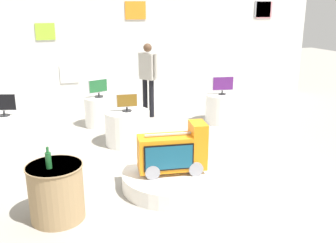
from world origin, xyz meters
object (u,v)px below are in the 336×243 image
Objects in this scene: tv_on_left_rear at (223,84)px; display_pedestal_far_right at (128,128)px; tv_on_far_right at (127,102)px; main_display_pedestal at (172,180)px; tv_on_right_rear at (3,103)px; display_pedestal_right_rear at (7,133)px; display_pedestal_center_rear at (100,111)px; bottle_on_side_table at (48,160)px; tv_on_center_rear at (98,87)px; display_pedestal_left_rear at (221,108)px; shopper_browsing_near_truck at (148,74)px; novelty_firetruck_tv at (173,153)px; side_table_round at (56,192)px.

tv_on_left_rear reaches higher than display_pedestal_far_right.
main_display_pedestal is at bearing -85.19° from tv_on_far_right.
tv_on_right_rear is 0.55× the size of display_pedestal_far_right.
display_pedestal_far_right is at bearing -164.63° from tv_on_left_rear.
display_pedestal_right_rear is (-4.68, -0.20, -0.58)m from tv_on_left_rear.
display_pedestal_center_rear is 4.09m from bottle_on_side_table.
display_pedestal_center_rear is (-0.49, 3.46, 0.21)m from main_display_pedestal.
tv_on_left_rear is 0.57× the size of display_pedestal_right_rear.
display_pedestal_left_rear is at bearing -14.30° from tv_on_center_rear.
shopper_browsing_near_truck reaches higher than tv_on_left_rear.
main_display_pedestal is 0.85× the size of shopper_browsing_near_truck.
display_pedestal_center_rear is 0.77× the size of display_pedestal_far_right.
tv_on_far_right reaches higher than display_pedestal_left_rear.
shopper_browsing_near_truck reaches higher than tv_on_center_rear.
display_pedestal_right_rear is 2.13× the size of tv_on_far_right.
tv_on_center_rear reaches higher than bottle_on_side_table.
novelty_firetruck_tv is 3.54m from display_pedestal_right_rear.
display_pedestal_center_rear is at bearing 165.54° from tv_on_left_rear.
display_pedestal_left_rear reaches higher than main_display_pedestal.
shopper_browsing_near_truck reaches higher than display_pedestal_center_rear.
side_table_round is at bearing -169.48° from novelty_firetruck_tv.
tv_on_left_rear is 0.58× the size of display_pedestal_far_right.
tv_on_right_rear is (-1.93, -0.91, 0.01)m from tv_on_center_rear.
main_display_pedestal is 3.50m from display_pedestal_center_rear.
shopper_browsing_near_truck is (0.76, 3.84, 0.49)m from novelty_firetruck_tv.
display_pedestal_left_rear is 4.68m from display_pedestal_right_rear.
novelty_firetruck_tv is 2.12m from tv_on_far_right.
display_pedestal_center_rear is (-2.74, 0.71, -0.58)m from tv_on_left_rear.
bottle_on_side_table is (0.66, -2.94, -0.06)m from tv_on_right_rear.
tv_on_right_rear is 0.65× the size of side_table_round.
display_pedestal_center_rear is at bearing 25.15° from display_pedestal_right_rear.
novelty_firetruck_tv reaches higher than display_pedestal_center_rear.
display_pedestal_far_right is at bearing -164.53° from display_pedestal_left_rear.
display_pedestal_left_rear is at bearing 2.54° from display_pedestal_right_rear.
tv_on_center_rear is 1.34m from shopper_browsing_near_truck.
display_pedestal_left_rear is 1.01× the size of side_table_round.
novelty_firetruck_tv is at bearing 10.52° from side_table_round.
bottle_on_side_table reaches higher than main_display_pedestal.
tv_on_center_rear is 4.01m from side_table_round.
novelty_firetruck_tv is 3.51m from display_pedestal_center_rear.
main_display_pedestal is 2.22× the size of display_pedestal_center_rear.
novelty_firetruck_tv is 3.95m from shopper_browsing_near_truck.
tv_on_center_rear is 1.08× the size of tv_on_far_right.
display_pedestal_right_rear is 2.36m from tv_on_far_right.
tv_on_right_rear reaches higher than side_table_round.
bottle_on_side_table is (-4.02, -3.15, -0.06)m from tv_on_left_rear.
novelty_firetruck_tv is (0.02, -0.01, 0.44)m from main_display_pedestal.
display_pedestal_right_rear is at bearing 133.61° from main_display_pedestal.
display_pedestal_far_right is at bearing 57.33° from bottle_on_side_table.
tv_on_far_right is 2.90m from side_table_round.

